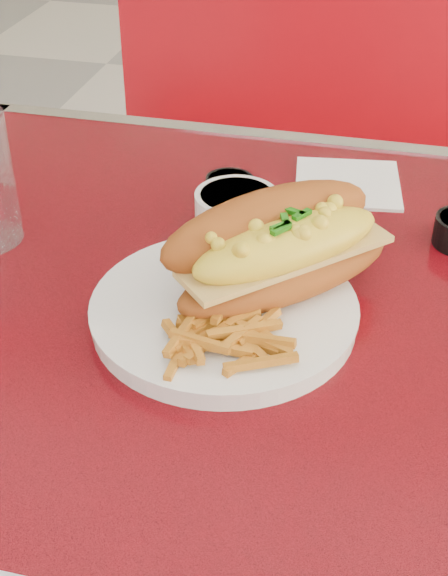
% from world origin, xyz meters
% --- Properties ---
extents(diner_table, '(1.23, 0.83, 0.77)m').
position_xyz_m(diner_table, '(0.00, 0.00, 0.61)').
color(diner_table, '#B90B18').
rests_on(diner_table, ground).
extents(booth_bench_far, '(1.20, 0.51, 0.90)m').
position_xyz_m(booth_bench_far, '(0.00, 0.81, 0.29)').
color(booth_bench_far, '#A70B15').
rests_on(booth_bench_far, ground).
extents(dinner_plate, '(0.34, 0.34, 0.02)m').
position_xyz_m(dinner_plate, '(-0.12, -0.06, 0.78)').
color(dinner_plate, white).
rests_on(dinner_plate, diner_table).
extents(mac_hoagie, '(0.26, 0.26, 0.11)m').
position_xyz_m(mac_hoagie, '(-0.07, -0.01, 0.84)').
color(mac_hoagie, '#9E4E19').
rests_on(mac_hoagie, dinner_plate).
extents(fries_pile, '(0.11, 0.10, 0.03)m').
position_xyz_m(fries_pile, '(-0.11, -0.11, 0.80)').
color(fries_pile, orange).
rests_on(fries_pile, dinner_plate).
extents(fork, '(0.02, 0.14, 0.00)m').
position_xyz_m(fork, '(-0.05, -0.05, 0.79)').
color(fork, silver).
rests_on(fork, dinner_plate).
extents(gravy_ramekin, '(0.11, 0.11, 0.05)m').
position_xyz_m(gravy_ramekin, '(-0.15, 0.11, 0.80)').
color(gravy_ramekin, white).
rests_on(gravy_ramekin, diner_table).
extents(sauce_cup_left, '(0.08, 0.08, 0.03)m').
position_xyz_m(sauce_cup_left, '(-0.17, 0.19, 0.79)').
color(sauce_cup_left, black).
rests_on(sauce_cup_left, diner_table).
extents(paper_napkin, '(0.15, 0.15, 0.00)m').
position_xyz_m(paper_napkin, '(-0.03, 0.27, 0.77)').
color(paper_napkin, white).
rests_on(paper_napkin, diner_table).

